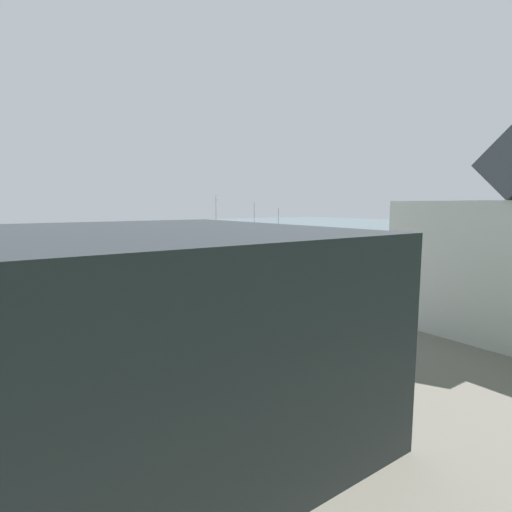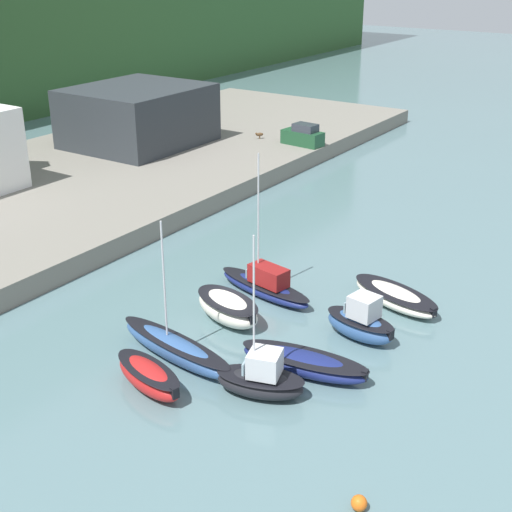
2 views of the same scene
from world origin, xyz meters
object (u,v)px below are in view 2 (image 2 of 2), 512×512
moored_boat_0 (149,377)px  moored_boat_7 (395,297)px  moored_boat_5 (304,363)px  moored_boat_2 (228,308)px  moored_boat_3 (265,285)px  moored_boat_4 (261,379)px  dog_on_quay (259,134)px  parked_car_1 (303,136)px  moored_boat_1 (175,348)px  mooring_buoy_1 (359,503)px  moored_boat_6 (361,323)px

moored_boat_0 → moored_boat_7: size_ratio=0.76×
moored_boat_5 → moored_boat_7: (9.43, -0.76, -0.03)m
moored_boat_2 → moored_boat_3: bearing=17.9°
moored_boat_4 → dog_on_quay: moored_boat_4 is taller
moored_boat_3 → moored_boat_7: size_ratio=1.35×
parked_car_1 → moored_boat_5: bearing=-144.5°
moored_boat_1 → moored_boat_7: (12.04, -6.94, -0.12)m
moored_boat_1 → moored_boat_2: size_ratio=1.51×
moored_boat_3 → mooring_buoy_1: size_ratio=14.08×
moored_boat_3 → moored_boat_7: bearing=-54.9°
moored_boat_5 → moored_boat_6: moored_boat_6 is taller
moored_boat_5 → parked_car_1: size_ratio=1.61×
moored_boat_0 → moored_boat_5: moored_boat_0 is taller
parked_car_1 → dog_on_quay: bearing=99.1°
moored_boat_2 → moored_boat_7: size_ratio=0.81×
moored_boat_6 → moored_boat_5: bearing=179.9°
dog_on_quay → mooring_buoy_1: dog_on_quay is taller
moored_boat_5 → parked_car_1: (33.99, 20.02, 1.87)m
moored_boat_1 → moored_boat_3: size_ratio=0.91×
moored_boat_0 → dog_on_quay: bearing=42.1°
moored_boat_5 → dog_on_quay: size_ratio=8.56×
moored_boat_4 → parked_car_1: moored_boat_4 is taller
moored_boat_1 → moored_boat_4: moored_boat_4 is taller
moored_boat_2 → dog_on_quay: bearing=49.1°
moored_boat_2 → moored_boat_5: (-2.30, -6.38, -0.24)m
moored_boat_3 → dog_on_quay: bearing=44.7°
moored_boat_7 → parked_car_1: bearing=59.3°
parked_car_1 → moored_boat_4: bearing=-147.3°
moored_boat_2 → moored_boat_7: moored_boat_2 is taller
moored_boat_3 → moored_boat_4: moored_boat_3 is taller
moored_boat_3 → dog_on_quay: moored_boat_3 is taller
moored_boat_6 → parked_car_1: parked_car_1 is taller
moored_boat_7 → mooring_buoy_1: (-16.50, -5.77, -0.25)m
moored_boat_0 → moored_boat_6: bearing=-16.3°
moored_boat_1 → moored_boat_6: moored_boat_1 is taller
parked_car_1 → mooring_buoy_1: bearing=-142.1°
moored_boat_7 → moored_boat_0: bearing=176.2°
moored_boat_1 → moored_boat_3: moored_boat_3 is taller
moored_boat_0 → moored_boat_3: (11.57, 0.86, 0.03)m
moored_boat_6 → dog_on_quay: bearing=51.2°
moored_boat_1 → moored_boat_6: (7.32, -6.96, 0.28)m
parked_car_1 → moored_boat_6: bearing=-139.6°
moored_boat_1 → parked_car_1: moored_boat_1 is taller
dog_on_quay → mooring_buoy_1: size_ratio=1.30×
moored_boat_0 → parked_car_1: 42.03m
moored_boat_4 → moored_boat_7: (12.21, -1.51, -0.31)m
dog_on_quay → moored_boat_1: bearing=154.8°
moored_boat_2 → parked_car_1: parked_car_1 is taller
parked_car_1 → mooring_buoy_1: (-41.06, -26.56, -2.14)m
moored_boat_2 → moored_boat_7: (7.13, -7.15, -0.26)m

